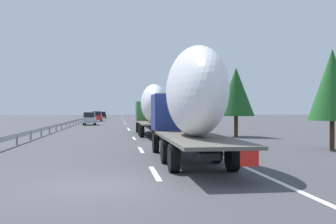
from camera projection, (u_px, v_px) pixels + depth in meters
name	position (u px, v px, depth m)	size (l,w,h in m)	color
ground_plane	(114.00, 127.00, 51.34)	(260.00, 260.00, 0.00)	#424247
lane_stripe_0	(155.00, 173.00, 13.90)	(3.20, 0.20, 0.01)	white
lane_stripe_1	(141.00, 150.00, 21.93)	(3.20, 0.20, 0.01)	white
lane_stripe_2	(134.00, 138.00, 30.90)	(3.20, 0.20, 0.01)	white
lane_stripe_3	(129.00, 130.00, 43.78)	(3.20, 0.20, 0.01)	white
lane_stripe_4	(128.00, 128.00, 47.53)	(3.20, 0.20, 0.01)	white
lane_stripe_5	(125.00, 124.00, 63.21)	(3.20, 0.20, 0.01)	white
lane_stripe_6	(124.00, 122.00, 72.64)	(3.20, 0.20, 0.01)	white
lane_stripe_7	(124.00, 121.00, 80.67)	(3.20, 0.20, 0.01)	white
lane_stripe_8	(122.00, 119.00, 99.36)	(3.20, 0.20, 0.01)	white
lane_stripe_9	(122.00, 118.00, 101.79)	(3.20, 0.20, 0.01)	white
edge_line_right	(152.00, 125.00, 57.01)	(110.00, 0.20, 0.01)	white
truck_lead	(153.00, 107.00, 34.61)	(12.99, 2.55, 4.47)	#387038
truck_trailing	(191.00, 101.00, 16.71)	(12.03, 2.55, 4.84)	navy
car_black_suv	(103.00, 115.00, 104.18)	(4.64, 1.72, 1.78)	black
car_red_compact	(97.00, 116.00, 77.94)	(4.75, 1.81, 1.97)	red
car_silver_hatch	(90.00, 119.00, 58.16)	(4.33, 1.77, 1.91)	#ADB2B7
road_sign	(163.00, 109.00, 53.21)	(0.10, 0.90, 3.39)	gray
tree_0	(167.00, 103.00, 89.83)	(3.65, 3.65, 6.68)	#472D19
tree_1	(332.00, 85.00, 21.96)	(2.67, 2.67, 5.74)	#472D19
tree_2	(236.00, 92.00, 32.91)	(3.10, 3.10, 5.87)	#472D19
guardrail_median	(70.00, 122.00, 53.53)	(94.00, 0.10, 0.76)	#9EA0A5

